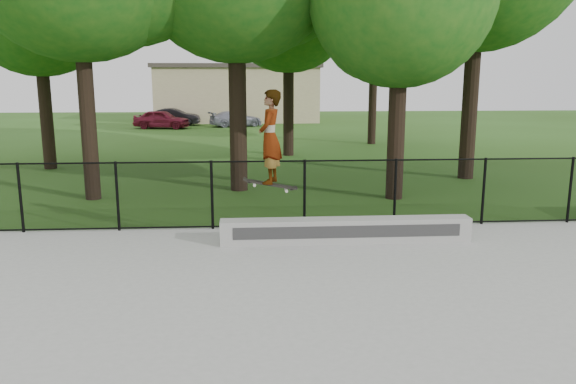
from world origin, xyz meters
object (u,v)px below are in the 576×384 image
object	(u,v)px
grind_ledge	(346,230)
car_a	(162,119)
skater_airborne	(270,139)
car_c	(236,119)
car_b	(174,117)

from	to	relation	value
grind_ledge	car_a	size ratio (longest dim) A/B	1.39
car_a	skater_airborne	size ratio (longest dim) A/B	1.88
car_c	skater_airborne	size ratio (longest dim) A/B	1.74
car_b	grind_ledge	bearing A→B (deg)	-163.61
grind_ledge	car_b	xyz separation A→B (m)	(-7.14, 29.32, 0.29)
grind_ledge	car_a	distance (m)	27.86
car_c	skater_airborne	world-z (taller)	skater_airborne
car_a	skater_airborne	world-z (taller)	skater_airborne
car_b	skater_airborne	xyz separation A→B (m)	(5.63, -29.60, 1.58)
grind_ledge	car_b	bearing A→B (deg)	103.68
car_a	car_c	world-z (taller)	car_a
car_a	car_b	distance (m)	2.57
car_b	car_c	xyz separation A→B (m)	(4.36, -1.30, -0.06)
grind_ledge	car_c	distance (m)	28.16
car_a	skater_airborne	xyz separation A→B (m)	(6.10, -27.08, 1.56)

